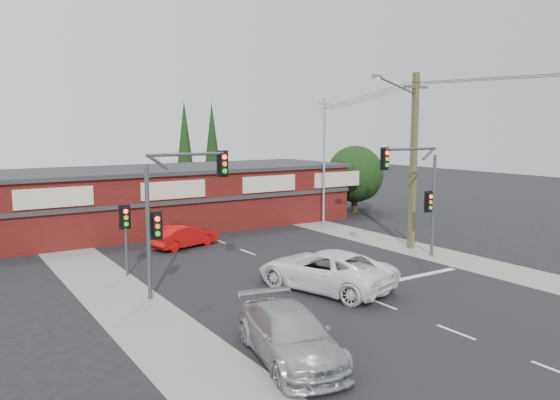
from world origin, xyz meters
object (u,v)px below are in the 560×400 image
white_suv (325,270)px  shop_building (166,197)px  utility_pole (412,155)px  red_sedan (184,236)px  silver_suv (290,335)px

white_suv → shop_building: size_ratio=0.23×
utility_pole → shop_building: bearing=123.8°
shop_building → utility_pole: 17.15m
red_sedan → utility_pole: 13.90m
red_sedan → white_suv: bearing=173.0°
shop_building → silver_suv: bearing=-102.2°
white_suv → shop_building: (-0.31, 17.73, 1.28)m
shop_building → utility_pole: bearing=-56.2°
white_suv → red_sedan: 11.21m
silver_suv → utility_pole: utility_pole is taller
silver_suv → utility_pole: (14.34, 8.93, 4.63)m
white_suv → shop_building: bearing=-106.4°
white_suv → silver_suv: (-5.29, -5.20, -0.09)m
red_sedan → utility_pole: bearing=-140.3°
utility_pole → silver_suv: bearing=-148.1°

